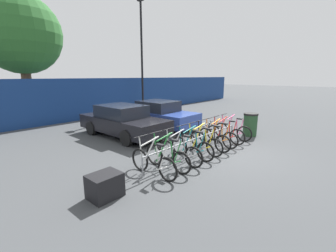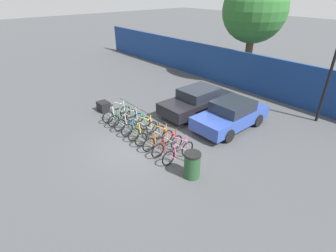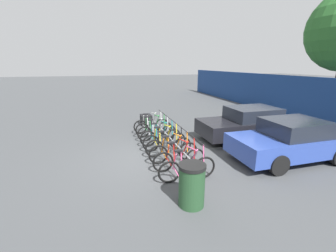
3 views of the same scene
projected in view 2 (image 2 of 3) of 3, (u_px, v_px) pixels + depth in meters
ground_plane at (142, 146)px, 11.71m from camera, size 120.00×120.00×0.00m
hoarding_wall at (263, 77)px, 16.57m from camera, size 36.00×0.16×2.52m
bike_rack at (146, 127)px, 12.25m from camera, size 5.34×0.04×0.57m
bicycle_white at (117, 114)px, 13.82m from camera, size 0.68×1.71×1.05m
bicycle_green at (123, 117)px, 13.43m from camera, size 0.68×1.71×1.05m
bicycle_silver at (129, 121)px, 13.05m from camera, size 0.68×1.71×1.05m
bicycle_teal at (136, 126)px, 12.62m from camera, size 0.68×1.71×1.05m
bicycle_yellow at (143, 130)px, 12.24m from camera, size 0.68×1.71×1.05m
bicycle_black at (150, 135)px, 11.86m from camera, size 0.68×1.71×1.05m
bicycle_orange at (158, 140)px, 11.48m from camera, size 0.68×1.71×1.05m
bicycle_red at (167, 145)px, 11.07m from camera, size 0.68×1.71×1.05m
bicycle_pink at (178, 152)px, 10.62m from camera, size 0.68×1.71×1.05m
car_black at (197, 101)px, 14.56m from camera, size 1.91×4.42×1.40m
car_blue at (231, 115)px, 12.98m from camera, size 1.91×4.07×1.40m
trash_bin at (192, 165)px, 9.63m from camera, size 0.63×0.63×1.03m
cargo_crate at (104, 107)px, 14.88m from camera, size 0.70×0.56×0.55m
tree_behind_hoarding at (255, 10)px, 17.52m from camera, size 4.32×4.32×7.08m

